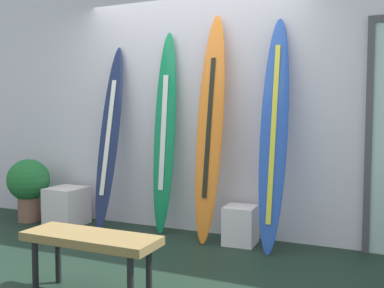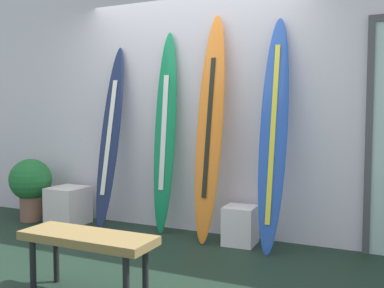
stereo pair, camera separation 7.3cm
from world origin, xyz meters
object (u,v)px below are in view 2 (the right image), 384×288
(surfboard_cobalt, at_px, (274,133))
(potted_plant, at_px, (31,183))
(surfboard_navy, at_px, (110,139))
(display_block_left, at_px, (68,205))
(bench, at_px, (88,242))
(display_block_center, at_px, (240,225))
(surfboard_sunset, at_px, (210,129))
(surfboard_emerald, at_px, (165,133))

(surfboard_cobalt, relative_size, potted_plant, 2.98)
(surfboard_navy, height_order, display_block_left, surfboard_navy)
(surfboard_navy, relative_size, bench, 2.06)
(display_block_left, xyz_separation_m, display_block_center, (2.06, 0.08, -0.03))
(surfboard_navy, relative_size, potted_plant, 2.75)
(potted_plant, bearing_deg, surfboard_sunset, 3.76)
(surfboard_cobalt, height_order, display_block_center, surfboard_cobalt)
(surfboard_sunset, relative_size, display_block_left, 5.35)
(display_block_center, bearing_deg, surfboard_emerald, 173.93)
(bench, bearing_deg, surfboard_sunset, 81.90)
(display_block_left, relative_size, display_block_center, 1.14)
(surfboard_emerald, height_order, display_block_left, surfboard_emerald)
(surfboard_sunset, relative_size, surfboard_cobalt, 1.04)
(surfboard_emerald, bearing_deg, surfboard_sunset, -9.60)
(surfboard_sunset, distance_m, potted_plant, 2.35)
(surfboard_navy, distance_m, surfboard_cobalt, 1.84)
(surfboard_sunset, distance_m, bench, 1.80)
(bench, bearing_deg, surfboard_cobalt, 61.33)
(surfboard_sunset, bearing_deg, display_block_left, -177.25)
(surfboard_emerald, distance_m, display_block_left, 1.47)
(surfboard_navy, xyz_separation_m, surfboard_emerald, (0.64, 0.10, 0.08))
(display_block_left, height_order, bench, bench)
(surfboard_cobalt, bearing_deg, surfboard_navy, 179.56)
(surfboard_navy, relative_size, display_block_left, 4.76)
(display_block_center, relative_size, bench, 0.38)
(surfboard_emerald, relative_size, surfboard_sunset, 0.94)
(surfboard_sunset, height_order, display_block_left, surfboard_sunset)
(display_block_left, bearing_deg, surfboard_navy, 8.22)
(surfboard_sunset, relative_size, potted_plant, 3.09)
(potted_plant, height_order, bench, potted_plant)
(surfboard_cobalt, height_order, potted_plant, surfboard_cobalt)
(surfboard_emerald, bearing_deg, bench, -79.31)
(display_block_left, relative_size, potted_plant, 0.58)
(surfboard_navy, relative_size, surfboard_sunset, 0.89)
(surfboard_cobalt, bearing_deg, bench, -118.67)
(potted_plant, bearing_deg, surfboard_navy, 7.74)
(surfboard_navy, height_order, bench, surfboard_navy)
(surfboard_sunset, bearing_deg, bench, -98.10)
(potted_plant, bearing_deg, surfboard_cobalt, 2.54)
(surfboard_navy, bearing_deg, potted_plant, -172.26)
(surfboard_navy, height_order, display_block_center, surfboard_navy)
(surfboard_cobalt, bearing_deg, display_block_left, -178.46)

